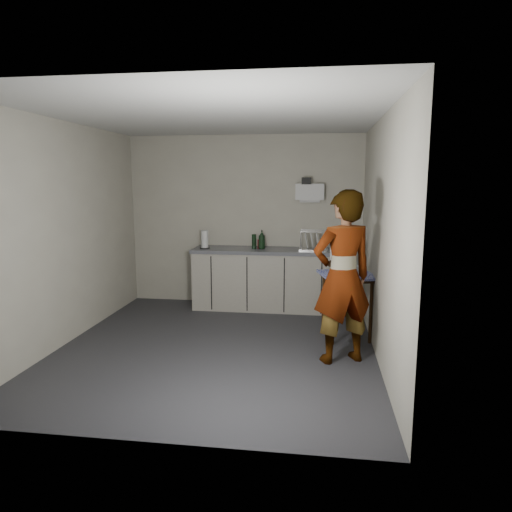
# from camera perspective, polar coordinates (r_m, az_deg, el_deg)

# --- Properties ---
(ground) EXTENTS (4.00, 4.00, 0.00)m
(ground) POSITION_cam_1_polar(r_m,az_deg,el_deg) (5.44, -4.86, -11.21)
(ground) COLOR #242428
(ground) RESTS_ON ground
(wall_back) EXTENTS (3.60, 0.02, 2.60)m
(wall_back) POSITION_cam_1_polar(r_m,az_deg,el_deg) (7.08, -1.46, 4.43)
(wall_back) COLOR #B0AA99
(wall_back) RESTS_ON ground
(wall_right) EXTENTS (0.02, 4.00, 2.60)m
(wall_right) POSITION_cam_1_polar(r_m,az_deg,el_deg) (5.04, 15.19, 2.10)
(wall_right) COLOR #B0AA99
(wall_right) RESTS_ON ground
(wall_left) EXTENTS (0.02, 4.00, 2.60)m
(wall_left) POSITION_cam_1_polar(r_m,az_deg,el_deg) (5.80, -22.59, 2.61)
(wall_left) COLOR #B0AA99
(wall_left) RESTS_ON ground
(ceiling) EXTENTS (3.60, 4.00, 0.01)m
(ceiling) POSITION_cam_1_polar(r_m,az_deg,el_deg) (5.14, -5.28, 16.99)
(ceiling) COLOR silver
(ceiling) RESTS_ON wall_back
(kitchen_counter) EXTENTS (2.24, 0.62, 0.91)m
(kitchen_counter) POSITION_cam_1_polar(r_m,az_deg,el_deg) (6.87, 1.47, -3.10)
(kitchen_counter) COLOR black
(kitchen_counter) RESTS_ON ground
(wall_shelf) EXTENTS (0.42, 0.18, 0.37)m
(wall_shelf) POSITION_cam_1_polar(r_m,az_deg,el_deg) (6.89, 6.73, 7.95)
(wall_shelf) COLOR silver
(wall_shelf) RESTS_ON ground
(side_table) EXTENTS (0.75, 0.75, 0.80)m
(side_table) POSITION_cam_1_polar(r_m,az_deg,el_deg) (5.64, 11.33, -3.22)
(side_table) COLOR #3C200D
(side_table) RESTS_ON ground
(standing_man) EXTENTS (0.79, 0.68, 1.83)m
(standing_man) POSITION_cam_1_polar(r_m,az_deg,el_deg) (4.85, 10.75, -2.66)
(standing_man) COLOR #B2A593
(standing_man) RESTS_ON ground
(soap_bottle) EXTENTS (0.13, 0.13, 0.28)m
(soap_bottle) POSITION_cam_1_polar(r_m,az_deg,el_deg) (6.77, 0.72, 2.08)
(soap_bottle) COLOR black
(soap_bottle) RESTS_ON kitchen_counter
(soda_can) EXTENTS (0.07, 0.07, 0.14)m
(soda_can) POSITION_cam_1_polar(r_m,az_deg,el_deg) (6.81, 0.49, 1.51)
(soda_can) COLOR #B31120
(soda_can) RESTS_ON kitchen_counter
(dark_bottle) EXTENTS (0.06, 0.06, 0.22)m
(dark_bottle) POSITION_cam_1_polar(r_m,az_deg,el_deg) (6.78, -0.26, 1.82)
(dark_bottle) COLOR black
(dark_bottle) RESTS_ON kitchen_counter
(paper_towel) EXTENTS (0.15, 0.15, 0.27)m
(paper_towel) POSITION_cam_1_polar(r_m,az_deg,el_deg) (6.86, -6.43, 2.02)
(paper_towel) COLOR black
(paper_towel) RESTS_ON kitchen_counter
(dish_rack) EXTENTS (0.41, 0.31, 0.29)m
(dish_rack) POSITION_cam_1_polar(r_m,az_deg,el_deg) (6.74, 7.11, 1.33)
(dish_rack) COLOR silver
(dish_rack) RESTS_ON kitchen_counter
(bakery_box) EXTENTS (0.36, 0.37, 0.39)m
(bakery_box) POSITION_cam_1_polar(r_m,az_deg,el_deg) (5.64, 10.99, -1.27)
(bakery_box) COLOR silver
(bakery_box) RESTS_ON side_table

